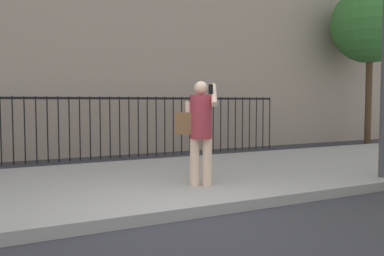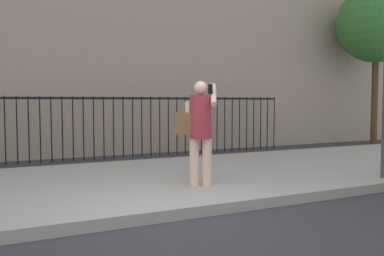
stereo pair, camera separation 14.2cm
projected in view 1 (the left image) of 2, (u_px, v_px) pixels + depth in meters
The scene contains 5 objects.
ground_plane at pixel (180, 221), 5.20m from camera, with size 60.00×60.00×0.00m, color #333338.
sidewalk at pixel (123, 184), 7.13m from camera, with size 28.00×4.40×0.15m, color #9E9B93.
iron_fence at pixel (74, 120), 10.34m from camera, with size 12.03×0.04×1.60m.
pedestrian_on_phone at pixel (199, 125), 6.57m from camera, with size 0.72×0.58×1.64m.
street_tree_mid at pixel (370, 24), 13.88m from camera, with size 2.57×2.57×5.31m.
Camera 1 is at (-2.25, -4.59, 1.48)m, focal length 39.45 mm.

